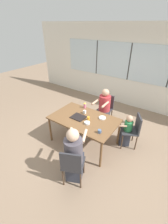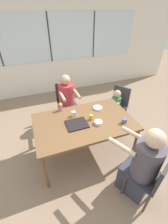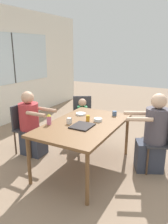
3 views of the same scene
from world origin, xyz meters
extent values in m
plane|color=#8C725B|center=(0.00, 0.00, 0.00)|extent=(16.00, 16.00, 0.00)
cube|color=#333333|center=(1.30, 2.68, 1.59)|extent=(0.04, 0.01, 1.21)
cube|color=brown|center=(0.00, 0.00, 0.73)|extent=(1.61, 1.00, 0.04)
cylinder|color=brown|center=(-0.76, -0.45, 0.35)|extent=(0.05, 0.05, 0.71)
cylinder|color=brown|center=(0.76, -0.45, 0.35)|extent=(0.05, 0.05, 0.71)
cylinder|color=brown|center=(-0.76, 0.45, 0.35)|extent=(0.05, 0.05, 0.71)
cylinder|color=brown|center=(0.76, 0.45, 0.35)|extent=(0.05, 0.05, 0.71)
cube|color=#333338|center=(-0.02, 1.13, 0.45)|extent=(0.41, 0.41, 0.03)
cube|color=#333338|center=(-0.02, 1.31, 0.68)|extent=(0.38, 0.04, 0.42)
cylinder|color=#4C3828|center=(0.16, 0.96, 0.22)|extent=(0.03, 0.03, 0.44)
cylinder|color=#4C3828|center=(-0.18, 0.95, 0.22)|extent=(0.03, 0.03, 0.44)
cylinder|color=#4C3828|center=(0.15, 1.30, 0.22)|extent=(0.03, 0.03, 0.44)
cylinder|color=#4C3828|center=(-0.19, 1.29, 0.22)|extent=(0.03, 0.03, 0.44)
cube|color=#333338|center=(0.48, -1.02, 0.45)|extent=(0.53, 0.53, 0.03)
cylinder|color=#4C3828|center=(0.25, -0.94, 0.22)|extent=(0.03, 0.03, 0.44)
cylinder|color=#4C3828|center=(0.56, -0.79, 0.22)|extent=(0.03, 0.03, 0.44)
cylinder|color=#4C3828|center=(0.70, -1.10, 0.22)|extent=(0.03, 0.03, 0.44)
cube|color=#333338|center=(0.97, 0.56, 0.45)|extent=(0.55, 0.55, 0.03)
cube|color=#333338|center=(1.13, 0.65, 0.68)|extent=(0.22, 0.35, 0.42)
cylinder|color=#4C3828|center=(0.91, 0.33, 0.22)|extent=(0.03, 0.03, 0.44)
cylinder|color=#4C3828|center=(0.74, 0.63, 0.22)|extent=(0.03, 0.03, 0.44)
cylinder|color=#4C3828|center=(1.21, 0.50, 0.22)|extent=(0.03, 0.03, 0.44)
cylinder|color=#4C3828|center=(1.04, 0.80, 0.22)|extent=(0.03, 0.03, 0.44)
cube|color=#333847|center=(-0.01, 1.02, 0.23)|extent=(0.31, 0.41, 0.47)
cylinder|color=#B23338|center=(-0.02, 1.09, 0.70)|extent=(0.34, 0.34, 0.47)
sphere|color=tan|center=(-0.02, 1.09, 1.04)|extent=(0.21, 0.21, 0.21)
cylinder|color=tan|center=(0.14, 0.80, 0.82)|extent=(0.07, 0.37, 0.06)
cylinder|color=tan|center=(-0.16, 0.80, 0.82)|extent=(0.07, 0.37, 0.06)
cube|color=#333847|center=(0.43, -0.92, 0.23)|extent=(0.45, 0.50, 0.47)
cylinder|color=#4C4751|center=(0.46, -0.98, 0.73)|extent=(0.34, 0.34, 0.53)
sphere|color=#DBB293|center=(0.46, -0.98, 1.11)|extent=(0.23, 0.23, 0.23)
cylinder|color=#DBB293|center=(0.20, -0.79, 0.88)|extent=(0.21, 0.36, 0.06)
cylinder|color=#DBB293|center=(0.48, -0.66, 0.88)|extent=(0.21, 0.36, 0.06)
cube|color=#333847|center=(0.91, 0.52, 0.23)|extent=(0.30, 0.28, 0.47)
cylinder|color=#2D844C|center=(0.94, 0.54, 0.59)|extent=(0.20, 0.20, 0.26)
sphere|color=tan|center=(0.94, 0.54, 0.80)|extent=(0.16, 0.16, 0.16)
cylinder|color=tan|center=(0.84, 0.38, 0.64)|extent=(0.21, 0.15, 0.04)
cylinder|color=tan|center=(0.75, 0.54, 0.64)|extent=(0.21, 0.15, 0.04)
cube|color=black|center=(-0.14, -0.05, 0.76)|extent=(0.33, 0.28, 0.02)
cylinder|color=slate|center=(0.59, -0.27, 0.79)|extent=(0.07, 0.07, 0.08)
torus|color=slate|center=(0.62, -0.27, 0.79)|extent=(0.01, 0.06, 0.06)
cylinder|color=#CC668C|center=(-0.28, 0.44, 0.81)|extent=(0.07, 0.07, 0.13)
cone|color=gold|center=(-0.28, 0.44, 0.90)|extent=(0.07, 0.07, 0.04)
cylinder|color=gold|center=(0.13, 0.00, 0.79)|extent=(0.06, 0.06, 0.09)
cube|color=silver|center=(-0.12, 0.19, 0.79)|extent=(0.06, 0.06, 0.09)
cylinder|color=silver|center=(0.36, 0.26, 0.76)|extent=(0.17, 0.17, 0.03)
cylinder|color=silver|center=(0.19, -0.14, 0.77)|extent=(0.13, 0.13, 0.05)
camera|label=1|loc=(1.76, -2.48, 2.75)|focal=24.00mm
camera|label=2|loc=(-0.67, -1.80, 2.28)|focal=24.00mm
camera|label=3|loc=(-2.75, -1.48, 1.85)|focal=35.00mm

